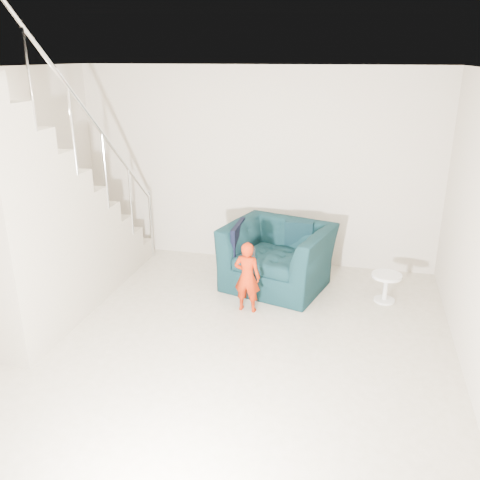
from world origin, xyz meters
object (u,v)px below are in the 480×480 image
(armchair, at_px, (278,256))
(toddler, at_px, (247,277))
(staircase, at_px, (36,236))
(side_table, at_px, (386,283))

(armchair, xyz_separation_m, toddler, (-0.23, -0.75, 0.02))
(toddler, bearing_deg, armchair, -102.45)
(armchair, height_order, toddler, toddler)
(toddler, height_order, staircase, staircase)
(side_table, bearing_deg, armchair, 174.16)
(armchair, height_order, staircase, staircase)
(toddler, height_order, side_table, toddler)
(armchair, bearing_deg, staircase, -136.06)
(staircase, bearing_deg, toddler, 15.07)
(side_table, xyz_separation_m, staircase, (-3.82, -1.22, 0.71))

